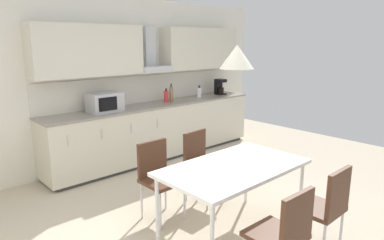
# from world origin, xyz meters

# --- Properties ---
(ground_plane) EXTENTS (8.57, 7.46, 0.02)m
(ground_plane) POSITION_xyz_m (0.00, 0.00, -0.01)
(ground_plane) COLOR beige
(wall_back) EXTENTS (6.86, 0.10, 2.64)m
(wall_back) POSITION_xyz_m (0.00, 2.54, 1.32)
(wall_back) COLOR silver
(wall_back) RESTS_ON ground_plane
(kitchen_counter) EXTENTS (3.90, 0.64, 0.93)m
(kitchen_counter) POSITION_xyz_m (0.84, 2.18, 0.47)
(kitchen_counter) COLOR #333333
(kitchen_counter) RESTS_ON ground_plane
(backsplash_tile) EXTENTS (3.88, 0.02, 0.46)m
(backsplash_tile) POSITION_xyz_m (0.84, 2.47, 1.16)
(backsplash_tile) COLOR silver
(backsplash_tile) RESTS_ON kitchen_counter
(upper_wall_cabinets) EXTENTS (3.88, 0.40, 0.74)m
(upper_wall_cabinets) POSITION_xyz_m (0.84, 2.32, 1.81)
(upper_wall_cabinets) COLOR beige
(microwave) EXTENTS (0.48, 0.35, 0.28)m
(microwave) POSITION_xyz_m (-0.14, 2.18, 1.07)
(microwave) COLOR #ADADB2
(microwave) RESTS_ON kitchen_counter
(coffee_maker) EXTENTS (0.18, 0.19, 0.30)m
(coffee_maker) POSITION_xyz_m (2.38, 2.21, 1.08)
(coffee_maker) COLOR black
(coffee_maker) RESTS_ON kitchen_counter
(bottle_white) EXTENTS (0.08, 0.08, 0.22)m
(bottle_white) POSITION_xyz_m (1.83, 2.20, 1.02)
(bottle_white) COLOR white
(bottle_white) RESTS_ON kitchen_counter
(bottle_red) EXTENTS (0.08, 0.08, 0.23)m
(bottle_red) POSITION_xyz_m (1.04, 2.20, 1.03)
(bottle_red) COLOR red
(bottle_red) RESTS_ON kitchen_counter
(bottle_brown) EXTENTS (0.06, 0.06, 0.31)m
(bottle_brown) POSITION_xyz_m (1.14, 2.19, 1.06)
(bottle_brown) COLOR brown
(bottle_brown) RESTS_ON kitchen_counter
(dining_table) EXTENTS (1.48, 0.85, 0.75)m
(dining_table) POSITION_xyz_m (-0.09, -0.30, 0.70)
(dining_table) COLOR white
(dining_table) RESTS_ON ground_plane
(chair_far_left) EXTENTS (0.40, 0.40, 0.87)m
(chair_far_left) POSITION_xyz_m (-0.43, 0.51, 0.53)
(chair_far_left) COLOR #4C2D1E
(chair_far_left) RESTS_ON ground_plane
(chair_far_right) EXTENTS (0.44, 0.44, 0.87)m
(chair_far_right) POSITION_xyz_m (0.23, 0.51, 0.53)
(chair_far_right) COLOR #4C2D1E
(chair_far_right) RESTS_ON ground_plane
(chair_near_left) EXTENTS (0.41, 0.41, 0.87)m
(chair_near_left) POSITION_xyz_m (-0.43, -1.11, 0.53)
(chair_near_left) COLOR #4C2D1E
(chair_near_left) RESTS_ON ground_plane
(chair_near_right) EXTENTS (0.40, 0.40, 0.87)m
(chair_near_right) POSITION_xyz_m (0.24, -1.11, 0.53)
(chair_near_right) COLOR #4C2D1E
(chair_near_right) RESTS_ON ground_plane
(pendant_lamp) EXTENTS (0.32, 0.32, 0.22)m
(pendant_lamp) POSITION_xyz_m (-0.09, -0.30, 1.81)
(pendant_lamp) COLOR silver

